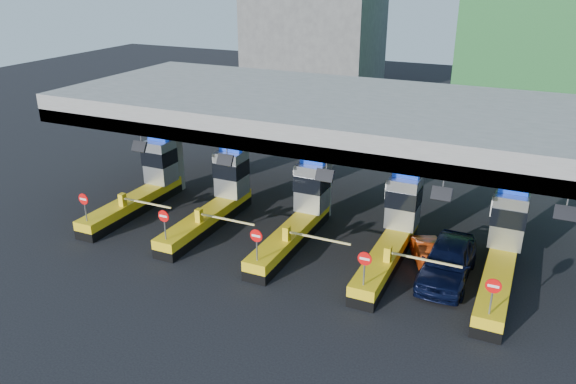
% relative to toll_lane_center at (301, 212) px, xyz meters
% --- Properties ---
extents(ground, '(120.00, 120.00, 0.00)m').
position_rel_toll_lane_center_xyz_m(ground, '(-0.00, -0.28, -1.40)').
color(ground, black).
rests_on(ground, ground).
extents(toll_canopy, '(28.00, 12.09, 7.00)m').
position_rel_toll_lane_center_xyz_m(toll_canopy, '(-0.00, 2.59, 4.74)').
color(toll_canopy, slate).
rests_on(toll_canopy, ground).
extents(toll_lane_far_left, '(4.43, 8.00, 4.16)m').
position_rel_toll_lane_center_xyz_m(toll_lane_far_left, '(-10.00, 0.00, 0.00)').
color(toll_lane_far_left, black).
rests_on(toll_lane_far_left, ground).
extents(toll_lane_left, '(4.43, 8.00, 4.16)m').
position_rel_toll_lane_center_xyz_m(toll_lane_left, '(-5.00, 0.00, 0.00)').
color(toll_lane_left, black).
rests_on(toll_lane_left, ground).
extents(toll_lane_center, '(4.43, 8.00, 4.16)m').
position_rel_toll_lane_center_xyz_m(toll_lane_center, '(0.00, 0.00, 0.00)').
color(toll_lane_center, black).
rests_on(toll_lane_center, ground).
extents(toll_lane_right, '(4.43, 8.00, 4.16)m').
position_rel_toll_lane_center_xyz_m(toll_lane_right, '(5.00, 0.00, 0.00)').
color(toll_lane_right, black).
rests_on(toll_lane_right, ground).
extents(toll_lane_far_right, '(4.43, 8.00, 4.16)m').
position_rel_toll_lane_center_xyz_m(toll_lane_far_right, '(10.00, 0.00, 0.00)').
color(toll_lane_far_right, black).
rests_on(toll_lane_far_right, ground).
extents(bg_building_concrete, '(14.00, 10.00, 18.00)m').
position_rel_toll_lane_center_xyz_m(bg_building_concrete, '(-14.00, 35.72, 7.60)').
color(bg_building_concrete, '#4C4C49').
rests_on(bg_building_concrete, ground).
extents(van, '(2.18, 5.30, 1.80)m').
position_rel_toll_lane_center_xyz_m(van, '(7.80, -1.18, -0.50)').
color(van, black).
rests_on(van, ground).
extents(red_car, '(2.71, 3.89, 1.22)m').
position_rel_toll_lane_center_xyz_m(red_car, '(6.94, -0.57, -0.79)').
color(red_car, '#AE330D').
rests_on(red_car, ground).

